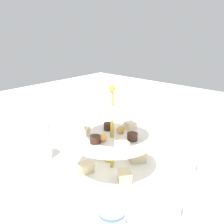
# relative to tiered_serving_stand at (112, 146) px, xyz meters

# --- Properties ---
(ground_plane) EXTENTS (2.40, 2.40, 0.00)m
(ground_plane) POSITION_rel_tiered_serving_stand_xyz_m (-0.00, 0.00, -0.08)
(ground_plane) COLOR silver
(tiered_serving_stand) EXTENTS (0.30, 0.30, 0.26)m
(tiered_serving_stand) POSITION_rel_tiered_serving_stand_xyz_m (0.00, 0.00, 0.00)
(tiered_serving_stand) COLOR white
(tiered_serving_stand) RESTS_ON ground_plane
(water_glass_tall_right) EXTENTS (0.07, 0.07, 0.12)m
(water_glass_tall_right) POSITION_rel_tiered_serving_stand_xyz_m (0.23, 0.09, -0.02)
(water_glass_tall_right) COLOR silver
(water_glass_tall_right) RESTS_ON ground_plane
(water_glass_short_left) EXTENTS (0.06, 0.06, 0.08)m
(water_glass_short_left) POSITION_rel_tiered_serving_stand_xyz_m (-0.23, 0.07, -0.04)
(water_glass_short_left) COLOR silver
(water_glass_short_left) RESTS_ON ground_plane
(teacup_with_saucer) EXTENTS (0.09, 0.09, 0.05)m
(teacup_with_saucer) POSITION_rel_tiered_serving_stand_xyz_m (-0.17, 0.19, -0.06)
(teacup_with_saucer) COLOR white
(teacup_with_saucer) RESTS_ON ground_plane
(butter_knife_left) EXTENTS (0.16, 0.08, 0.00)m
(butter_knife_left) POSITION_rel_tiered_serving_stand_xyz_m (0.16, -0.25, -0.08)
(butter_knife_left) COLOR silver
(butter_knife_left) RESTS_ON ground_plane
(butter_knife_right) EXTENTS (0.17, 0.06, 0.00)m
(butter_knife_right) POSITION_rel_tiered_serving_stand_xyz_m (0.02, 0.29, -0.08)
(butter_knife_right) COLOR silver
(butter_knife_right) RESTS_ON ground_plane
(water_glass_mid_back) EXTENTS (0.06, 0.06, 0.09)m
(water_glass_mid_back) POSITION_rel_tiered_serving_stand_xyz_m (-0.17, -0.14, -0.03)
(water_glass_mid_back) COLOR silver
(water_glass_mid_back) RESTS_ON ground_plane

